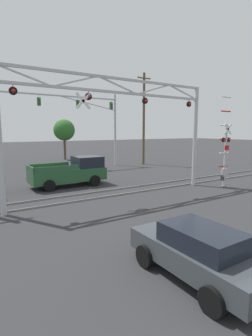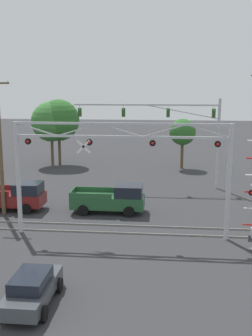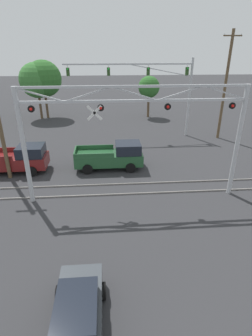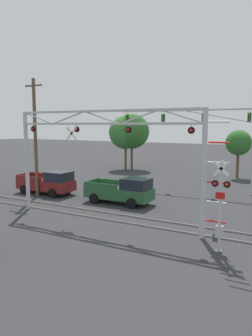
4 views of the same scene
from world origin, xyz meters
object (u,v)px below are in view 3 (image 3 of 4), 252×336
at_px(utility_pole_right, 225,86).
at_px(background_tree_beyond_span, 43,79).
at_px(traffic_signal_span, 158,82).
at_px(sedan_waiting, 77,315).
at_px(pickup_truck_following, 16,159).
at_px(background_tree_far_right_verge, 37,80).
at_px(background_tree_far_left_verge, 149,87).
at_px(pickup_truck_lead, 113,156).
at_px(crossing_gantry, 134,128).

height_order(utility_pole_right, background_tree_beyond_span, utility_pole_right).
bearing_deg(utility_pole_right, background_tree_beyond_span, 152.01).
xyz_separation_m(utility_pole_right, background_tree_beyond_span, (-20.25, 10.76, -0.22)).
relative_size(traffic_signal_span, sedan_waiting, 3.20).
distance_m(traffic_signal_span, background_tree_beyond_span, 16.66).
height_order(pickup_truck_following, background_tree_far_right_verge, background_tree_far_right_verge).
bearing_deg(background_tree_far_right_verge, background_tree_far_left_verge, -0.95).
distance_m(pickup_truck_lead, sedan_waiting, 13.63).
relative_size(pickup_truck_lead, background_tree_far_right_verge, 0.73).
relative_size(pickup_truck_following, sedan_waiting, 1.31).
bearing_deg(pickup_truck_lead, sedan_waiting, -96.82).
bearing_deg(background_tree_far_right_verge, crossing_gantry, -64.65).
distance_m(crossing_gantry, pickup_truck_lead, 6.07).
relative_size(crossing_gantry, background_tree_beyond_span, 1.73).
distance_m(utility_pole_right, background_tree_far_right_verge, 23.49).
xyz_separation_m(sedan_waiting, utility_pole_right, (13.31, 20.59, 4.68)).
height_order(pickup_truck_lead, utility_pole_right, utility_pole_right).
relative_size(crossing_gantry, traffic_signal_span, 1.01).
bearing_deg(traffic_signal_span, sedan_waiting, -107.05).
xyz_separation_m(background_tree_beyond_span, background_tree_far_right_verge, (-0.79, -0.31, -0.15)).
bearing_deg(pickup_truck_lead, traffic_signal_span, 58.39).
height_order(utility_pole_right, background_tree_far_left_verge, utility_pole_right).
bearing_deg(pickup_truck_following, background_tree_beyond_span, 93.22).
bearing_deg(sedan_waiting, pickup_truck_lead, 83.18).
xyz_separation_m(crossing_gantry, utility_pole_right, (10.52, 11.76, 0.78)).
distance_m(sedan_waiting, utility_pole_right, 24.96).
height_order(sedan_waiting, utility_pole_right, utility_pole_right).
bearing_deg(pickup_truck_lead, crossing_gantry, -75.93).
height_order(crossing_gantry, traffic_signal_span, traffic_signal_span).
distance_m(traffic_signal_span, background_tree_far_right_verge, 17.15).
bearing_deg(background_tree_beyond_span, pickup_truck_following, -86.78).
bearing_deg(crossing_gantry, traffic_signal_span, 73.32).
bearing_deg(crossing_gantry, pickup_truck_following, 151.89).
bearing_deg(background_tree_beyond_span, pickup_truck_lead, -64.36).
bearing_deg(background_tree_far_left_verge, background_tree_far_right_verge, 179.05).
relative_size(pickup_truck_following, background_tree_far_right_verge, 0.72).
relative_size(pickup_truck_lead, utility_pole_right, 0.51).
xyz_separation_m(pickup_truck_lead, background_tree_beyond_span, (-8.55, 17.82, 4.21)).
relative_size(crossing_gantry, sedan_waiting, 3.23).
relative_size(traffic_signal_span, pickup_truck_lead, 2.44).
bearing_deg(sedan_waiting, pickup_truck_following, 113.72).
bearing_deg(background_tree_beyond_span, sedan_waiting, -77.53).
height_order(pickup_truck_following, background_tree_far_left_verge, background_tree_far_left_verge).
xyz_separation_m(traffic_signal_span, background_tree_beyond_span, (-13.60, 9.61, -0.51)).
bearing_deg(sedan_waiting, background_tree_far_right_verge, 103.97).
height_order(pickup_truck_following, sedan_waiting, pickup_truck_following).
distance_m(traffic_signal_span, pickup_truck_lead, 10.72).
bearing_deg(crossing_gantry, background_tree_beyond_span, 113.37).
bearing_deg(utility_pole_right, pickup_truck_following, -159.76).
height_order(background_tree_far_left_verge, background_tree_far_right_verge, background_tree_far_right_verge).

